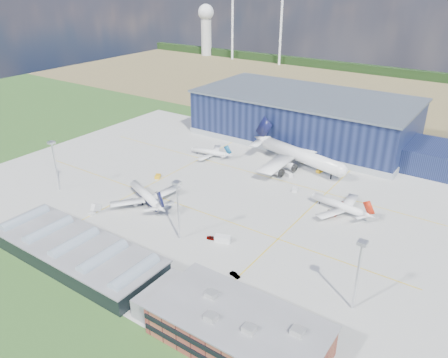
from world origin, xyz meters
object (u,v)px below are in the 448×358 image
light_mast_west (54,158)px  airliner_widebody (301,149)px  gse_van_a (223,239)px  hangar (308,120)px  airliner_red (339,201)px  light_mast_east (359,264)px  gse_tug_c (319,171)px  gse_tug_a (158,176)px  gse_van_b (288,174)px  gse_cart_a (295,190)px  airliner_navy (146,191)px  gse_cart_b (321,165)px  airstair (97,209)px  light_mast_center (178,201)px  ops_building (238,329)px  airliner_regional (210,150)px  gse_van_c (208,283)px  car_b (235,275)px  car_a (212,238)px

light_mast_west → airliner_widebody: 114.96m
light_mast_west → gse_van_a: light_mast_west is taller
hangar → airliner_red: 87.28m
light_mast_east → gse_tug_c: bearing=119.0°
light_mast_east → gse_tug_a: light_mast_east is taller
airliner_red → gse_van_b: size_ratio=6.49×
gse_cart_a → gse_tug_c: size_ratio=0.98×
airliner_widebody → light_mast_west: bearing=-117.7°
gse_tug_a → gse_van_a: 62.74m
gse_tug_a → gse_van_a: (56.50, -27.28, 0.49)m
airliner_navy → gse_van_a: size_ratio=5.77×
airliner_widebody → gse_cart_b: airliner_widebody is taller
light_mast_west → gse_cart_a: bearing=33.8°
airliner_navy → gse_cart_b: 90.71m
gse_van_a → gse_cart_a: (3.28, 51.59, -0.52)m
light_mast_east → airstair: size_ratio=5.10×
light_mast_center → light_mast_east: same height
airliner_navy → gse_tug_c: airliner_navy is taller
hangar → airliner_red: bearing=-56.8°
ops_building → airliner_regional: (-82.86, 100.00, -0.83)m
light_mast_center → gse_van_c: bearing=-32.7°
gse_cart_b → airliner_red: bearing=-142.6°
gse_van_c → car_b: (4.03, 8.85, -0.56)m
car_a → light_mast_east: bearing=-114.4°
light_mast_center → gse_van_c: light_mast_center is taller
gse_van_a → car_a: size_ratio=1.46×
hangar → gse_cart_b: (22.95, -32.80, -10.94)m
airliner_regional → car_b: airliner_regional is taller
airliner_red → gse_van_b: airliner_red is taller
gse_tug_a → car_b: (71.15, -41.52, -0.13)m
airliner_navy → car_b: airliner_navy is taller
airliner_red → gse_van_c: airliner_red is taller
gse_cart_a → gse_van_b: gse_van_b is taller
airliner_regional → gse_van_a: bearing=120.7°
hangar → airliner_navy: (-22.24, -111.32, -6.23)m
light_mast_east → airliner_navy: (-94.43, 13.49, -10.04)m
light_mast_east → gse_tug_c: size_ratio=6.76×
gse_van_c → airstair: bearing=70.2°
gse_van_b → car_a: size_ratio=1.13×
gse_cart_a → gse_van_b: 15.78m
airliner_widebody → gse_cart_a: bearing=-54.3°
gse_van_b → car_a: gse_van_b is taller
light_mast_west → airliner_widebody: light_mast_west is taller
ops_building → airstair: 88.71m
gse_van_a → gse_cart_b: gse_van_a is taller
light_mast_center → airliner_navy: size_ratio=0.70×
gse_tug_a → gse_van_b: size_ratio=0.83×
airliner_navy → airstair: bearing=82.1°
gse_tug_c → light_mast_east: bearing=-53.9°
gse_van_b → gse_tug_c: (10.44, 12.89, -0.27)m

